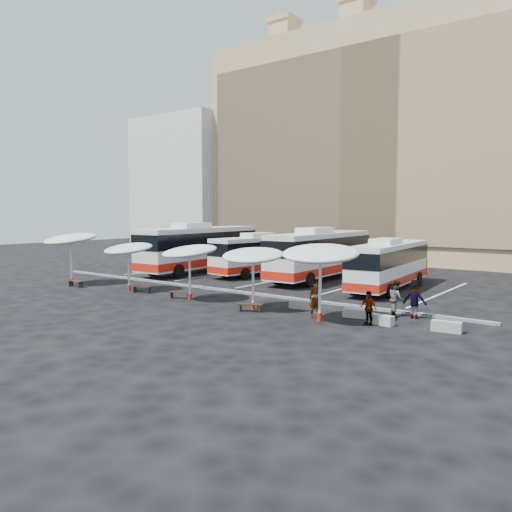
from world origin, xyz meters
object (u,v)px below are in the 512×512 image
Objects in this scene: conc_bench_0 at (300,305)px; passenger_3 at (415,299)px; wood_bench_0 at (76,282)px; wood_bench_3 at (250,306)px; conc_bench_1 at (354,313)px; sunshade_0 at (70,239)px; sunshade_2 at (189,252)px; wood_bench_1 at (142,288)px; bus_1 at (266,253)px; sunshade_3 at (253,255)px; passenger_2 at (368,308)px; sunshade_1 at (128,249)px; passenger_1 at (397,299)px; conc_bench_2 at (381,320)px; conc_bench_3 at (447,327)px; bus_3 at (390,263)px; passenger_0 at (315,299)px; wood_bench_2 at (180,293)px; bus_0 at (200,246)px; sunshade_4 at (320,254)px; bus_2 at (321,253)px.

conc_bench_0 is 0.63× the size of passenger_3.
wood_bench_0 is 15.05m from wood_bench_3.
conc_bench_1 is at bearing 21.06° from wood_bench_3.
sunshade_0 reaches higher than conc_bench_1.
wood_bench_1 is at bearing 179.57° from sunshade_2.
wood_bench_0 is 16.95m from conc_bench_0.
sunshade_0 is 3.41× the size of conc_bench_1.
bus_1 is 2.66× the size of sunshade_3.
sunshade_0 is 3.33m from wood_bench_0.
passenger_2 is 2.99m from passenger_3.
conc_bench_0 is (12.38, 1.57, -2.57)m from sunshade_1.
passenger_1 reaches higher than wood_bench_1.
wood_bench_0 is 1.23× the size of conc_bench_0.
conc_bench_0 is 3.37m from conc_bench_1.
conc_bench_2 is 0.79× the size of passenger_2.
wood_bench_1 is at bearing -176.93° from conc_bench_3.
sunshade_0 is at bearing -153.33° from bus_3.
sunshade_0 is 3.24× the size of conc_bench_0.
wood_bench_2 is at bearing 135.12° from passenger_0.
sunshade_1 is at bearing -74.99° from bus_0.
bus_1 is 11.70m from bus_3.
conc_bench_2 is 2.33m from passenger_1.
sunshade_3 is at bearing 174.82° from sunshade_4.
conc_bench_0 is 0.66× the size of passenger_1.
sunshade_2 is 2.70m from wood_bench_2.
bus_2 is at bearing 72.68° from passenger_0.
wood_bench_2 is at bearing -132.05° from bus_3.
conc_bench_0 reaches higher than wood_bench_2.
sunshade_2 is at bearing 6.27° from wood_bench_0.
sunshade_3 is at bearing 77.59° from passenger_1.
passenger_2 is (-0.46, -0.38, 0.56)m from conc_bench_2.
wood_bench_3 is 1.21× the size of conc_bench_1.
wood_bench_2 is 1.04× the size of wood_bench_3.
conc_bench_1 is 1.72m from passenger_2.
conc_bench_0 is at bearing -34.14° from bus_0.
wood_bench_3 is (15.05, 0.51, -0.03)m from wood_bench_0.
wood_bench_1 is at bearing -174.80° from conc_bench_1.
passenger_3 is at bearing 10.00° from wood_bench_1.
passenger_2 is at bearing 64.69° from passenger_3.
sunshade_0 is at bearing 6.75° from passenger_3.
conc_bench_3 is (5.46, 1.50, -3.01)m from sunshade_4.
sunshade_4 is at bearing 107.45° from passenger_1.
wood_bench_3 is at bearing -50.96° from bus_1.
passenger_2 is at bearing -166.67° from conc_bench_3.
sunshade_1 is 10.49m from sunshade_3.
bus_0 is 18.75m from conc_bench_0.
conc_bench_2 is 0.81m from passenger_2.
passenger_3 is (23.94, 3.49, -2.33)m from sunshade_0.
wood_bench_0 reaches higher than wood_bench_3.
passenger_2 is at bearing -77.07° from bus_3.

